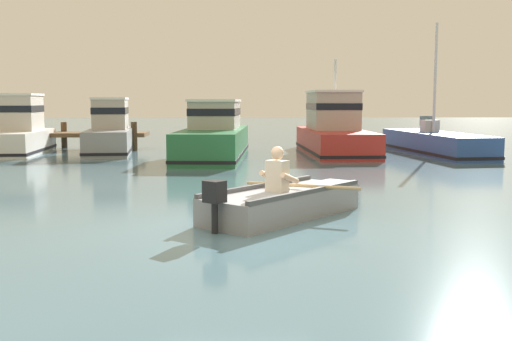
% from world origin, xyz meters
% --- Properties ---
extents(ground_plane, '(120.00, 120.00, 0.00)m').
position_xyz_m(ground_plane, '(0.00, 0.00, 0.00)').
color(ground_plane, slate).
extents(wooden_dock, '(10.02, 1.64, 1.25)m').
position_xyz_m(wooden_dock, '(-8.57, 15.17, 0.59)').
color(wooden_dock, brown).
rests_on(wooden_dock, ground).
extents(rowboat_with_person, '(2.94, 3.18, 1.19)m').
position_xyz_m(rowboat_with_person, '(0.79, 0.92, 0.25)').
color(rowboat_with_person, gray).
rests_on(rowboat_with_person, ground).
extents(moored_boat_white, '(2.26, 4.63, 2.19)m').
position_xyz_m(moored_boat_white, '(-8.05, 13.35, 0.80)').
color(moored_boat_white, white).
rests_on(moored_boat_white, ground).
extents(moored_boat_grey, '(2.07, 4.92, 2.05)m').
position_xyz_m(moored_boat_grey, '(-4.67, 13.58, 0.76)').
color(moored_boat_grey, gray).
rests_on(moored_boat_grey, ground).
extents(moored_boat_green, '(2.51, 6.89, 1.97)m').
position_xyz_m(moored_boat_green, '(-0.75, 11.66, 0.74)').
color(moored_boat_green, '#287042').
rests_on(moored_boat_green, ground).
extents(moored_boat_red, '(2.24, 6.38, 3.43)m').
position_xyz_m(moored_boat_red, '(3.63, 13.21, 0.85)').
color(moored_boat_red, '#B72D28').
rests_on(moored_boat_red, ground).
extents(moored_boat_blue, '(2.35, 6.66, 4.70)m').
position_xyz_m(moored_boat_blue, '(7.20, 12.58, 0.38)').
color(moored_boat_blue, '#2D519E').
rests_on(moored_boat_blue, ground).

